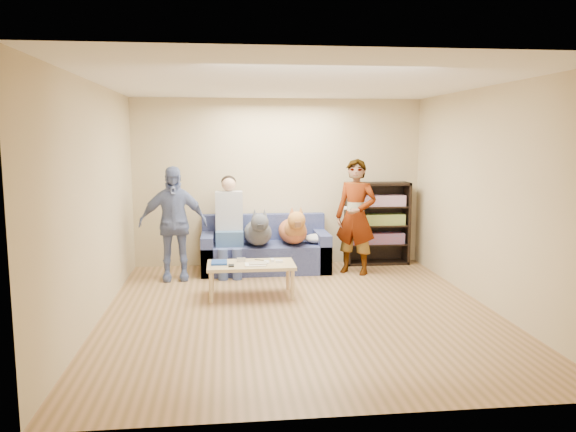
{
  "coord_description": "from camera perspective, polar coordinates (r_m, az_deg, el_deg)",
  "views": [
    {
      "loc": [
        -0.85,
        -6.25,
        2.01
      ],
      "look_at": [
        0.0,
        1.2,
        0.95
      ],
      "focal_mm": 35.0,
      "sensor_mm": 36.0,
      "label": 1
    }
  ],
  "objects": [
    {
      "name": "sofa",
      "position": [
        8.54,
        -2.35,
        -3.64
      ],
      "size": [
        1.9,
        0.85,
        0.82
      ],
      "color": "#515B93",
      "rests_on": "ground"
    },
    {
      "name": "held_controller",
      "position": [
        8.03,
        5.87,
        0.82
      ],
      "size": [
        0.06,
        0.12,
        0.03
      ],
      "primitive_type": "cube",
      "rotation": [
        0.0,
        0.0,
        -0.24
      ],
      "color": "white",
      "rests_on": "person_standing_right"
    },
    {
      "name": "bookshelf",
      "position": [
        9.01,
        9.03,
        -0.56
      ],
      "size": [
        1.0,
        0.34,
        1.3
      ],
      "color": "black",
      "rests_on": "ground"
    },
    {
      "name": "magazine",
      "position": [
        7.06,
        -3.1,
        -4.8
      ],
      "size": [
        0.22,
        0.17,
        0.01
      ],
      "primitive_type": "cube",
      "color": "#AFA48C",
      "rests_on": "coffee_table"
    },
    {
      "name": "controller_b",
      "position": [
        7.18,
        -0.91,
        -4.62
      ],
      "size": [
        0.09,
        0.06,
        0.03
      ],
      "primitive_type": "cube",
      "color": "white",
      "rests_on": "coffee_table"
    },
    {
      "name": "wall_right",
      "position": [
        7.01,
        19.78,
        1.76
      ],
      "size": [
        0.0,
        5.0,
        5.0
      ],
      "primitive_type": "plane",
      "rotation": [
        1.57,
        0.0,
        -1.57
      ],
      "color": "tan",
      "rests_on": "ground"
    },
    {
      "name": "dog_gray",
      "position": [
        8.23,
        -3.04,
        -1.57
      ],
      "size": [
        0.41,
        1.25,
        0.6
      ],
      "color": "#4B4C55",
      "rests_on": "sofa"
    },
    {
      "name": "blanket",
      "position": [
        8.46,
        2.91,
        -2.29
      ],
      "size": [
        0.39,
        0.33,
        0.13
      ],
      "primitive_type": "ellipsoid",
      "color": "#B4B4B9",
      "rests_on": "sofa"
    },
    {
      "name": "headphone_cup_a",
      "position": [
        7.13,
        -2.16,
        -4.76
      ],
      "size": [
        0.07,
        0.07,
        0.02
      ],
      "primitive_type": "cylinder",
      "color": "white",
      "rests_on": "coffee_table"
    },
    {
      "name": "person_standing_right",
      "position": [
        8.29,
        6.91,
        -0.08
      ],
      "size": [
        0.74,
        0.68,
        1.69
      ],
      "primitive_type": "imported",
      "rotation": [
        0.0,
        0.0,
        -0.59
      ],
      "color": "gray",
      "rests_on": "ground"
    },
    {
      "name": "wallet",
      "position": [
        7.01,
        -5.78,
        -5.03
      ],
      "size": [
        0.07,
        0.12,
        0.02
      ],
      "primitive_type": "cube",
      "color": "black",
      "rests_on": "coffee_table"
    },
    {
      "name": "notebook_blue",
      "position": [
        7.18,
        -7.0,
        -4.71
      ],
      "size": [
        0.2,
        0.26,
        0.03
      ],
      "primitive_type": "cube",
      "color": "navy",
      "rests_on": "coffee_table"
    },
    {
      "name": "wall_left",
      "position": [
        6.44,
        -19.03,
        1.29
      ],
      "size": [
        0.0,
        5.0,
        5.0
      ],
      "primitive_type": "plane",
      "rotation": [
        1.57,
        0.0,
        1.57
      ],
      "color": "tan",
      "rests_on": "ground"
    },
    {
      "name": "person_seated",
      "position": [
        8.31,
        -5.99,
        -0.56
      ],
      "size": [
        0.4,
        0.73,
        1.47
      ],
      "color": "#40608E",
      "rests_on": "sofa"
    },
    {
      "name": "ceiling",
      "position": [
        6.33,
        1.26,
        13.4
      ],
      "size": [
        5.0,
        5.0,
        0.0
      ],
      "primitive_type": "plane",
      "rotation": [
        3.14,
        0.0,
        0.0
      ],
      "color": "white",
      "rests_on": "ground"
    },
    {
      "name": "pen_black",
      "position": [
        7.32,
        -2.91,
        -4.48
      ],
      "size": [
        0.13,
        0.08,
        0.01
      ],
      "primitive_type": "cylinder",
      "rotation": [
        0.0,
        1.57,
        -0.52
      ],
      "color": "black",
      "rests_on": "coffee_table"
    },
    {
      "name": "wall_front",
      "position": [
        3.91,
        6.14,
        -2.43
      ],
      "size": [
        4.5,
        0.0,
        4.5
      ],
      "primitive_type": "plane",
      "rotation": [
        -1.57,
        0.0,
        0.0
      ],
      "color": "tan",
      "rests_on": "ground"
    },
    {
      "name": "controller_a",
      "position": [
        7.25,
        -1.6,
        -4.5
      ],
      "size": [
        0.04,
        0.13,
        0.03
      ],
      "primitive_type": "cube",
      "color": "white",
      "rests_on": "coffee_table"
    },
    {
      "name": "wall_back",
      "position": [
        8.82,
        -0.95,
        3.42
      ],
      "size": [
        4.5,
        0.0,
        4.5
      ],
      "primitive_type": "plane",
      "rotation": [
        1.57,
        0.0,
        0.0
      ],
      "color": "tan",
      "rests_on": "ground"
    },
    {
      "name": "headphone_cup_b",
      "position": [
        7.21,
        -2.21,
        -4.62
      ],
      "size": [
        0.07,
        0.07,
        0.02
      ],
      "primitive_type": "cylinder",
      "color": "silver",
      "rests_on": "coffee_table"
    },
    {
      "name": "dog_tan",
      "position": [
        8.34,
        0.55,
        -1.4
      ],
      "size": [
        0.42,
        1.17,
        0.61
      ],
      "color": "#AA5C33",
      "rests_on": "sofa"
    },
    {
      "name": "coffee_table",
      "position": [
        7.15,
        -3.78,
        -5.2
      ],
      "size": [
        1.1,
        0.6,
        0.42
      ],
      "color": "tan",
      "rests_on": "ground"
    },
    {
      "name": "camera_silver",
      "position": [
        7.25,
        -4.78,
        -4.45
      ],
      "size": [
        0.11,
        0.06,
        0.05
      ],
      "primitive_type": "cube",
      "color": "#ABABAF",
      "rests_on": "coffee_table"
    },
    {
      "name": "pen_orange",
      "position": [
        6.98,
        -3.88,
        -5.1
      ],
      "size": [
        0.13,
        0.06,
        0.01
      ],
      "primitive_type": "cylinder",
      "rotation": [
        0.0,
        1.57,
        0.35
      ],
      "color": "orange",
      "rests_on": "coffee_table"
    },
    {
      "name": "papers",
      "position": [
        7.04,
        -3.33,
        -4.95
      ],
      "size": [
        0.26,
        0.2,
        0.02
      ],
      "primitive_type": "cube",
      "color": "white",
      "rests_on": "coffee_table"
    },
    {
      "name": "ground",
      "position": [
        6.62,
        1.19,
        -9.63
      ],
      "size": [
        5.0,
        5.0,
        0.0
      ],
      "primitive_type": "plane",
      "color": "olive",
      "rests_on": "ground"
    },
    {
      "name": "person_standing_left",
      "position": [
        8.04,
        -11.6,
        -0.74
      ],
      "size": [
        0.97,
        0.46,
        1.61
      ],
      "primitive_type": "imported",
      "rotation": [
        0.0,
        0.0,
        0.07
      ],
      "color": "#6C7CAD",
      "rests_on": "ground"
    }
  ]
}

